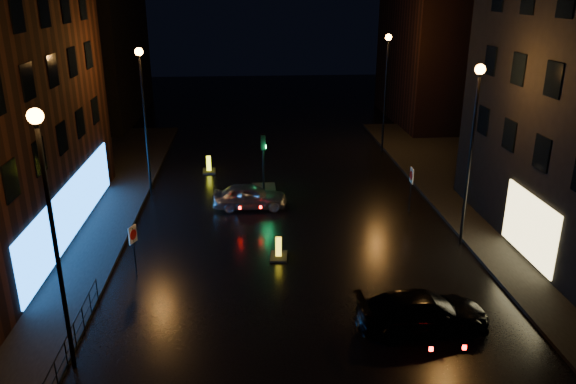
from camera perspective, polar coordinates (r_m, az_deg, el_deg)
name	(u,v)px	position (r m, az deg, el deg)	size (l,w,h in m)	color
ground	(310,322)	(20.90, 2.26, -13.05)	(120.00, 120.00, 0.00)	black
pavement_left	(1,239)	(30.23, -27.14, -4.29)	(12.00, 44.00, 0.15)	black
pavement_right	(564,222)	(32.12, 26.21, -2.75)	(12.00, 44.00, 0.15)	black
building_far_left	(87,40)	(54.36, -19.70, 14.34)	(8.00, 16.00, 14.00)	black
building_far_right	(440,52)	(52.52, 15.19, 13.53)	(8.00, 14.00, 12.00)	black
street_lamp_lnear	(49,205)	(17.41, -23.09, -1.26)	(0.44, 0.44, 8.37)	black
street_lamp_lfar	(143,100)	(32.42, -14.50, 9.07)	(0.44, 0.44, 8.37)	black
street_lamp_rnear	(473,129)	(26.05, 18.31, 6.09)	(0.44, 0.44, 8.37)	black
street_lamp_rfar	(386,75)	(41.01, 9.96, 11.61)	(0.44, 0.44, 8.37)	black
traffic_signal	(264,183)	(33.23, -2.47, 0.91)	(1.40, 2.40, 3.45)	black
guard_railing	(74,330)	(20.42, -20.90, -12.94)	(0.05, 6.04, 1.00)	black
silver_hatchback	(250,196)	(30.67, -3.90, -0.43)	(1.61, 4.00, 1.36)	#ACAEB4
dark_sedan	(423,312)	(20.70, 13.52, -11.76)	(1.92, 4.73, 1.37)	black
bollard_near	(279,253)	(25.27, -0.97, -6.22)	(0.86, 1.19, 0.98)	black
bollard_far	(209,168)	(37.14, -8.03, 2.39)	(0.87, 1.26, 1.07)	black
road_sign_left	(133,239)	(24.01, -15.46, -4.61)	(0.26, 0.52, 2.24)	black
road_sign_right	(411,179)	(30.35, 12.43, 1.27)	(0.10, 0.60, 2.49)	black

